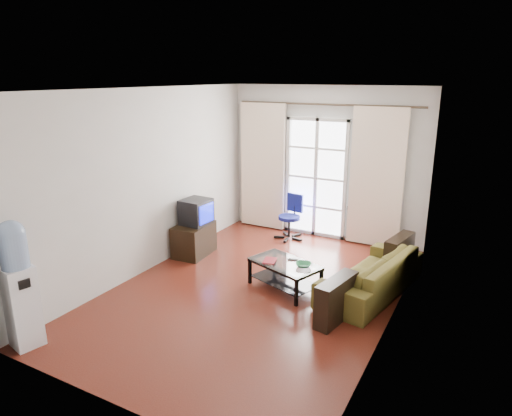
{
  "coord_description": "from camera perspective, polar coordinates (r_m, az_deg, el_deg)",
  "views": [
    {
      "loc": [
        2.71,
        -5.04,
        2.87
      ],
      "look_at": [
        -0.19,
        0.35,
        1.07
      ],
      "focal_mm": 32.0,
      "sensor_mm": 36.0,
      "label": 1
    }
  ],
  "objects": [
    {
      "name": "wall_left",
      "position": [
        6.93,
        -13.2,
        3.26
      ],
      "size": [
        0.02,
        5.2,
        2.7
      ],
      "primitive_type": "cube",
      "color": "silver",
      "rests_on": "floor"
    },
    {
      "name": "sofa",
      "position": [
        6.43,
        14.21,
        -7.97
      ],
      "size": [
        2.15,
        1.42,
        0.55
      ],
      "primitive_type": "imported",
      "rotation": [
        0.0,
        0.0,
        -1.76
      ],
      "color": "brown",
      "rests_on": "floor"
    },
    {
      "name": "remote",
      "position": [
        6.39,
        4.65,
        -6.43
      ],
      "size": [
        0.16,
        0.09,
        0.02
      ],
      "primitive_type": "cube",
      "rotation": [
        0.0,
        0.0,
        0.32
      ],
      "color": "black",
      "rests_on": "coffee_table"
    },
    {
      "name": "french_door",
      "position": [
        8.3,
        7.5,
        3.73
      ],
      "size": [
        1.16,
        0.06,
        2.15
      ],
      "color": "white",
      "rests_on": "wall_back"
    },
    {
      "name": "ceiling",
      "position": [
        5.72,
        0.04,
        14.67
      ],
      "size": [
        5.2,
        5.2,
        0.0
      ],
      "primitive_type": "plane",
      "rotation": [
        3.14,
        0.0,
        0.0
      ],
      "color": "white",
      "rests_on": "wall_back"
    },
    {
      "name": "radiator",
      "position": [
        8.18,
        13.41,
        -2.19
      ],
      "size": [
        0.64,
        0.12,
        0.64
      ],
      "primitive_type": "cube",
      "color": "gray",
      "rests_on": "floor"
    },
    {
      "name": "floor",
      "position": [
        6.4,
        0.04,
        -10.28
      ],
      "size": [
        5.2,
        5.2,
        0.0
      ],
      "primitive_type": "plane",
      "color": "maroon",
      "rests_on": "ground"
    },
    {
      "name": "curtain_left",
      "position": [
        8.64,
        0.84,
        5.21
      ],
      "size": [
        0.9,
        0.07,
        2.35
      ],
      "primitive_type": "cube",
      "color": "#FFE8CD",
      "rests_on": "curtain_rod"
    },
    {
      "name": "water_cooler",
      "position": [
        5.5,
        -27.56,
        -8.22
      ],
      "size": [
        0.35,
        0.35,
        1.44
      ],
      "rotation": [
        0.0,
        0.0,
        -0.23
      ],
      "color": "white",
      "rests_on": "floor"
    },
    {
      "name": "book",
      "position": [
        6.35,
        0.98,
        -6.53
      ],
      "size": [
        0.27,
        0.31,
        0.02
      ],
      "primitive_type": "imported",
      "rotation": [
        0.0,
        0.0,
        0.24
      ],
      "color": "#A41431",
      "rests_on": "coffee_table"
    },
    {
      "name": "curtain_rod",
      "position": [
        8.02,
        8.75,
        12.68
      ],
      "size": [
        3.3,
        0.04,
        0.04
      ],
      "primitive_type": "cylinder",
      "rotation": [
        0.0,
        1.57,
        0.0
      ],
      "color": "#4C3F2D",
      "rests_on": "wall_back"
    },
    {
      "name": "wall_back",
      "position": [
        8.24,
        8.68,
        5.55
      ],
      "size": [
        3.6,
        0.02,
        2.7
      ],
      "primitive_type": "cube",
      "color": "silver",
      "rests_on": "floor"
    },
    {
      "name": "coffee_table",
      "position": [
        6.36,
        3.6,
        -7.98
      ],
      "size": [
        1.09,
        0.84,
        0.39
      ],
      "rotation": [
        0.0,
        0.0,
        -0.34
      ],
      "color": "silver",
      "rests_on": "floor"
    },
    {
      "name": "curtain_right",
      "position": [
        7.9,
        14.83,
        3.61
      ],
      "size": [
        0.9,
        0.07,
        2.35
      ],
      "primitive_type": "cube",
      "color": "#FFE8CD",
      "rests_on": "curtain_rod"
    },
    {
      "name": "task_chair",
      "position": [
        8.28,
        4.27,
        -2.21
      ],
      "size": [
        0.64,
        0.64,
        0.8
      ],
      "rotation": [
        0.0,
        0.0,
        -0.17
      ],
      "color": "black",
      "rests_on": "floor"
    },
    {
      "name": "crt_tv",
      "position": [
        7.49,
        -7.6,
        -0.43
      ],
      "size": [
        0.47,
        0.46,
        0.41
      ],
      "rotation": [
        0.0,
        0.0,
        -0.04
      ],
      "color": "black",
      "rests_on": "tv_stand"
    },
    {
      "name": "tv_stand",
      "position": [
        7.59,
        -7.77,
        -3.92
      ],
      "size": [
        0.53,
        0.74,
        0.52
      ],
      "primitive_type": "cube",
      "rotation": [
        0.0,
        0.0,
        0.08
      ],
      "color": "black",
      "rests_on": "floor"
    },
    {
      "name": "wall_right",
      "position": [
        5.34,
        17.31,
        -0.93
      ],
      "size": [
        0.02,
        5.2,
        2.7
      ],
      "primitive_type": "cube",
      "color": "silver",
      "rests_on": "floor"
    },
    {
      "name": "bowl",
      "position": [
        6.19,
        5.95,
        -7.08
      ],
      "size": [
        0.35,
        0.35,
        0.05
      ],
      "primitive_type": "imported",
      "rotation": [
        0.0,
        0.0,
        0.33
      ],
      "color": "green",
      "rests_on": "coffee_table"
    },
    {
      "name": "wall_front",
      "position": [
        3.95,
        -18.31,
        -7.12
      ],
      "size": [
        3.6,
        0.02,
        2.7
      ],
      "primitive_type": "cube",
      "color": "silver",
      "rests_on": "floor"
    }
  ]
}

